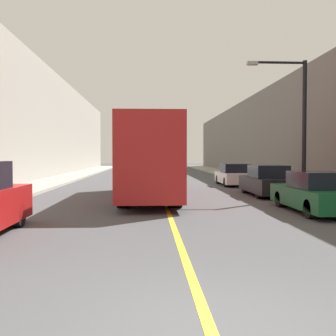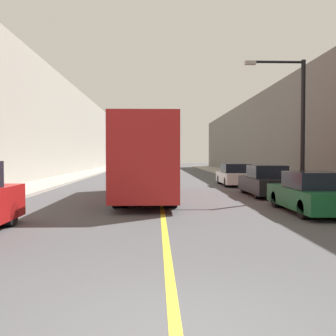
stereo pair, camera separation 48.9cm
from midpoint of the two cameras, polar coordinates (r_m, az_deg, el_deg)
ground_plane at (r=4.78m, az=3.16°, el=-22.84°), size 200.00×200.00×0.00m
sidewalk_left at (r=35.14m, az=-14.84°, el=-1.38°), size 2.88×72.00×0.16m
sidewalk_right at (r=35.34m, az=10.57°, el=-1.33°), size 2.88×72.00×0.16m
building_row_left at (r=36.07m, az=-20.29°, el=6.18°), size 4.00×72.00×9.63m
building_row_right at (r=36.29m, az=15.92°, el=4.70°), size 4.00×72.00×7.74m
road_center_line at (r=34.38m, az=-2.10°, el=-1.51°), size 0.16×72.00×0.01m
bus at (r=18.21m, az=-3.49°, el=1.48°), size 2.46×10.43×3.54m
car_right_near at (r=14.66m, az=19.87°, el=-3.54°), size 1.82×4.57×1.44m
car_right_mid at (r=20.03m, az=13.50°, el=-1.98°), size 1.77×4.43×1.52m
car_right_far at (r=26.57m, az=9.06°, el=-1.09°), size 1.87×4.45×1.45m
street_lamp_right at (r=19.43m, az=17.67°, el=7.16°), size 2.83×0.24×6.27m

